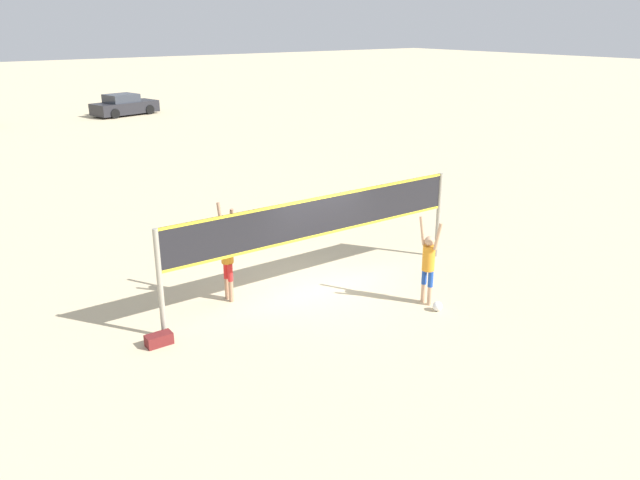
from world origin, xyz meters
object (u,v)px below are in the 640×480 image
(player_spiker, at_px, (428,260))
(parked_car_near, at_px, (124,106))
(player_blocker, at_px, (227,251))
(gear_bag, at_px, (159,339))
(volleyball, at_px, (437,306))
(volleyball_net, at_px, (320,224))

(player_spiker, height_order, parked_car_near, player_spiker)
(player_blocker, xyz_separation_m, gear_bag, (-2.16, -1.07, -1.10))
(volleyball, bearing_deg, gear_bag, 158.89)
(player_spiker, relative_size, volleyball, 9.09)
(player_spiker, xyz_separation_m, volleyball, (-0.08, -0.43, -0.95))
(parked_car_near, bearing_deg, player_spiker, -111.20)
(volleyball_net, bearing_deg, player_spiker, -52.78)
(gear_bag, bearing_deg, volleyball, -21.11)
(gear_bag, bearing_deg, player_spiker, -17.01)
(volleyball_net, distance_m, player_spiker, 2.62)
(player_spiker, xyz_separation_m, gear_bag, (-5.72, 1.75, -0.94))
(player_blocker, bearing_deg, volleyball_net, 68.62)
(volleyball_net, height_order, volleyball, volleyball_net)
(player_spiker, xyz_separation_m, player_blocker, (-3.57, 2.82, 0.16))
(volleyball, xyz_separation_m, gear_bag, (-5.65, 2.18, 0.01))
(volleyball_net, bearing_deg, player_blocker, 158.62)
(gear_bag, height_order, parked_car_near, parked_car_near)
(player_blocker, xyz_separation_m, volleyball, (3.49, -3.25, -1.10))
(player_spiker, relative_size, player_blocker, 0.88)
(player_spiker, distance_m, volleyball, 1.04)
(volleyball, distance_m, gear_bag, 6.05)
(player_blocker, height_order, gear_bag, player_blocker)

